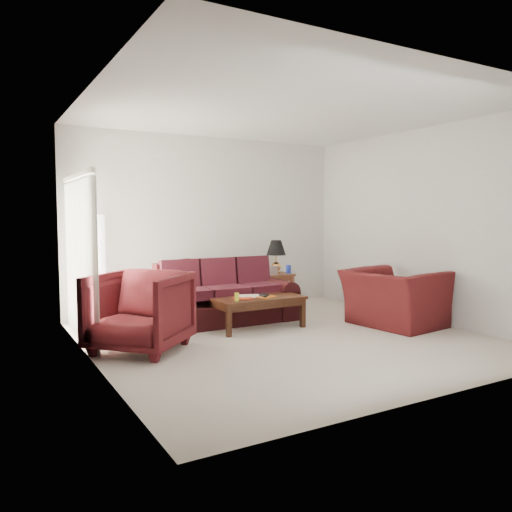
# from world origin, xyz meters

# --- Properties ---
(floor) EXTENTS (5.00, 5.00, 0.00)m
(floor) POSITION_xyz_m (0.00, 0.00, 0.00)
(floor) COLOR beige
(floor) RESTS_ON ground
(blinds) EXTENTS (0.10, 2.00, 2.16)m
(blinds) POSITION_xyz_m (-2.42, 1.30, 1.08)
(blinds) COLOR silver
(blinds) RESTS_ON ground
(sofa) EXTENTS (2.31, 1.11, 0.92)m
(sofa) POSITION_xyz_m (-0.31, 1.32, 0.46)
(sofa) COLOR black
(sofa) RESTS_ON ground
(throw_pillow) EXTENTS (0.47, 0.36, 0.44)m
(throw_pillow) POSITION_xyz_m (-0.73, 2.07, 0.72)
(throw_pillow) COLOR black
(throw_pillow) RESTS_ON sofa
(end_table) EXTENTS (0.59, 0.59, 0.60)m
(end_table) POSITION_xyz_m (1.14, 2.15, 0.30)
(end_table) COLOR #461F18
(end_table) RESTS_ON ground
(table_lamp) EXTENTS (0.42, 0.42, 0.60)m
(table_lamp) POSITION_xyz_m (1.19, 2.19, 0.90)
(table_lamp) COLOR gold
(table_lamp) RESTS_ON end_table
(clock) EXTENTS (0.16, 0.07, 0.16)m
(clock) POSITION_xyz_m (1.00, 1.99, 0.68)
(clock) COLOR silver
(clock) RESTS_ON end_table
(blue_canister) EXTENTS (0.12, 0.12, 0.15)m
(blue_canister) POSITION_xyz_m (1.36, 2.05, 0.67)
(blue_canister) COLOR #1A2FAF
(blue_canister) RESTS_ON end_table
(picture_frame) EXTENTS (0.15, 0.18, 0.06)m
(picture_frame) POSITION_xyz_m (1.00, 2.32, 0.68)
(picture_frame) COLOR silver
(picture_frame) RESTS_ON end_table
(floor_lamp) EXTENTS (0.30, 0.30, 1.68)m
(floor_lamp) POSITION_xyz_m (-1.99, 2.20, 0.84)
(floor_lamp) COLOR white
(floor_lamp) RESTS_ON ground
(armchair_left) EXTENTS (1.48, 1.48, 0.97)m
(armchair_left) POSITION_xyz_m (-1.90, 0.36, 0.48)
(armchair_left) COLOR #420F12
(armchair_left) RESTS_ON ground
(armchair_right) EXTENTS (1.28, 1.42, 0.84)m
(armchair_right) POSITION_xyz_m (1.81, -0.14, 0.42)
(armchair_right) COLOR #410F10
(armchair_right) RESTS_ON ground
(coffee_table) EXTENTS (1.45, 0.96, 0.46)m
(coffee_table) POSITION_xyz_m (-0.04, 0.73, 0.23)
(coffee_table) COLOR black
(coffee_table) RESTS_ON ground
(magazine_red) EXTENTS (0.27, 0.22, 0.01)m
(magazine_red) POSITION_xyz_m (-0.31, 0.68, 0.47)
(magazine_red) COLOR red
(magazine_red) RESTS_ON coffee_table
(magazine_white) EXTENTS (0.35, 0.30, 0.02)m
(magazine_white) POSITION_xyz_m (-0.13, 0.79, 0.47)
(magazine_white) COLOR silver
(magazine_white) RESTS_ON coffee_table
(magazine_orange) EXTENTS (0.31, 0.28, 0.01)m
(magazine_orange) POSITION_xyz_m (0.05, 0.63, 0.47)
(magazine_orange) COLOR #BB5816
(magazine_orange) RESTS_ON coffee_table
(remote_a) EXTENTS (0.07, 0.18, 0.02)m
(remote_a) POSITION_xyz_m (-0.02, 0.61, 0.49)
(remote_a) COLOR black
(remote_a) RESTS_ON coffee_table
(remote_b) EXTENTS (0.05, 0.17, 0.02)m
(remote_b) POSITION_xyz_m (0.07, 0.70, 0.49)
(remote_b) COLOR black
(remote_b) RESTS_ON coffee_table
(yellow_glass) EXTENTS (0.07, 0.07, 0.11)m
(yellow_glass) POSITION_xyz_m (-0.47, 0.56, 0.52)
(yellow_glass) COLOR #C4D12E
(yellow_glass) RESTS_ON coffee_table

